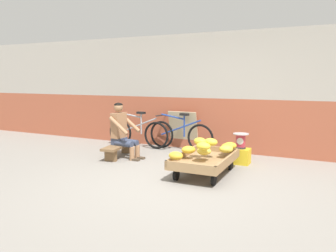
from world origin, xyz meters
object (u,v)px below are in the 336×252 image
object	(u,v)px
low_bench	(119,148)
plastic_crate	(240,156)
bicycle_near_left	(138,132)
banana_cart	(205,161)
bicycle_far_left	(180,135)
weighing_scale	(241,141)
vendor_seated	(122,131)
sign_board	(183,130)

from	to	relation	value
low_bench	plastic_crate	bearing A→B (deg)	12.71
bicycle_near_left	banana_cart	bearing A→B (deg)	-34.10
banana_cart	plastic_crate	bearing A→B (deg)	70.16
low_bench	bicycle_far_left	world-z (taller)	bicycle_far_left
weighing_scale	bicycle_far_left	distance (m)	1.68
vendor_seated	bicycle_near_left	xyz separation A→B (m)	(-0.28, 1.08, -0.21)
plastic_crate	bicycle_far_left	xyz separation A→B (m)	(-1.55, 0.64, 0.20)
low_bench	weighing_scale	bearing A→B (deg)	12.68
low_bench	weighing_scale	world-z (taller)	weighing_scale
plastic_crate	weighing_scale	distance (m)	0.30
banana_cart	weighing_scale	bearing A→B (deg)	70.14
vendor_seated	sign_board	size ratio (longest dim) A/B	1.30
sign_board	bicycle_far_left	bearing A→B (deg)	-86.50
vendor_seated	banana_cart	bearing A→B (deg)	-12.78
vendor_seated	sign_board	distance (m)	1.61
low_bench	bicycle_near_left	xyz separation A→B (m)	(-0.20, 1.07, 0.15)
vendor_seated	sign_board	xyz separation A→B (m)	(0.77, 1.41, -0.13)
banana_cart	bicycle_far_left	xyz separation A→B (m)	(-1.19, 1.64, 0.11)
bicycle_far_left	weighing_scale	bearing A→B (deg)	-22.62
weighing_scale	bicycle_near_left	size ratio (longest dim) A/B	0.18
banana_cart	vendor_seated	xyz separation A→B (m)	(-1.97, 0.45, 0.33)
banana_cart	bicycle_near_left	bearing A→B (deg)	145.90
vendor_seated	low_bench	bearing A→B (deg)	174.64
banana_cart	plastic_crate	xyz separation A→B (m)	(0.36, 1.00, -0.09)
plastic_crate	bicycle_far_left	bearing A→B (deg)	157.41
banana_cart	plastic_crate	size ratio (longest dim) A/B	4.03
weighing_scale	sign_board	xyz separation A→B (m)	(-1.56, 0.86, -0.02)
low_bench	bicycle_far_left	distance (m)	1.48
weighing_scale	banana_cart	bearing A→B (deg)	-109.86
bicycle_far_left	sign_board	bearing A→B (deg)	93.50
banana_cart	plastic_crate	world-z (taller)	banana_cart
bicycle_far_left	banana_cart	bearing A→B (deg)	-54.14
weighing_scale	bicycle_near_left	world-z (taller)	bicycle_near_left
bicycle_near_left	sign_board	xyz separation A→B (m)	(1.05, 0.33, 0.08)
vendor_seated	weighing_scale	bearing A→B (deg)	13.34
plastic_crate	bicycle_near_left	xyz separation A→B (m)	(-2.61, 0.53, 0.20)
banana_cart	sign_board	distance (m)	2.22
banana_cart	bicycle_far_left	distance (m)	2.03
sign_board	banana_cart	bearing A→B (deg)	-57.10
low_bench	plastic_crate	xyz separation A→B (m)	(2.42, 0.55, -0.05)
banana_cart	weighing_scale	xyz separation A→B (m)	(0.36, 1.00, 0.21)
plastic_crate	weighing_scale	bearing A→B (deg)	-90.00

